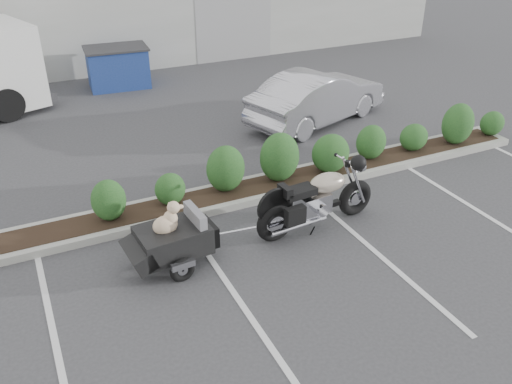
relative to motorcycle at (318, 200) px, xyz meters
name	(u,v)px	position (x,y,z in m)	size (l,w,h in m)	color
ground	(298,249)	(-0.67, -0.49, -0.59)	(90.00, 90.00, 0.00)	#38383A
planter_kerb	(288,182)	(0.33, 1.71, -0.51)	(12.00, 1.00, 0.15)	#9E9E93
motorcycle	(318,200)	(0.00, 0.00, 0.00)	(2.57, 0.89, 1.47)	black
pet_trailer	(172,239)	(-2.79, 0.02, -0.07)	(2.06, 1.15, 1.22)	black
sedan	(317,97)	(2.82, 4.68, 0.11)	(1.48, 4.26, 1.40)	silver
dumpster	(118,67)	(-1.38, 10.10, 0.06)	(2.05, 1.49, 1.28)	navy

